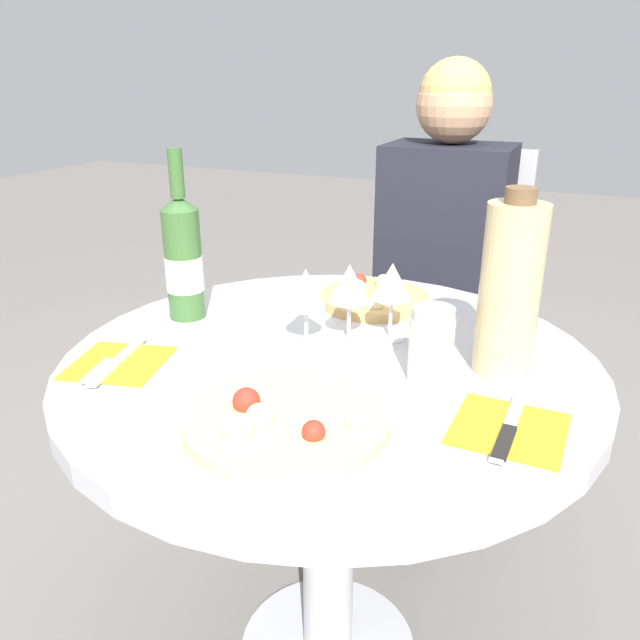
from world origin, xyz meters
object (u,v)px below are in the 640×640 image
Objects in this scene: chair_behind_diner at (443,323)px; seated_diner at (432,317)px; dining_table at (329,420)px; pizza_large at (283,418)px; wine_bottle at (183,258)px; tall_carafe at (510,289)px.

seated_diner is (-0.00, -0.15, 0.08)m from chair_behind_diner.
pizza_large is at bearing -82.95° from dining_table.
wine_bottle is at bearing 64.18° from chair_behind_diner.
pizza_large is at bearing -39.06° from wine_bottle.
wine_bottle is 0.62m from tall_carafe.
chair_behind_diner is 3.30× the size of pizza_large.
dining_table is 0.96× the size of chair_behind_diner.
pizza_large is at bearing 90.16° from chair_behind_diner.
pizza_large is 0.41m from tall_carafe.
dining_table is at bearing -10.09° from wine_bottle.
chair_behind_diner is at bearing -90.00° from seated_diner.
wine_bottle is at bearing 169.91° from dining_table.
tall_carafe is at bearing 108.84° from chair_behind_diner.
wine_bottle is (-0.36, -0.75, 0.36)m from chair_behind_diner.
wine_bottle is (-0.37, 0.30, 0.11)m from pizza_large.
wine_bottle is at bearing -179.79° from tall_carafe.
chair_behind_diner is 3.20× the size of tall_carafe.
wine_bottle is at bearing 58.65° from seated_diner.
dining_table is at bearing 97.05° from pizza_large.
tall_carafe is (0.26, -0.60, 0.30)m from seated_diner.
seated_diner reaches higher than pizza_large.
seated_diner is at bearing 90.19° from pizza_large.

